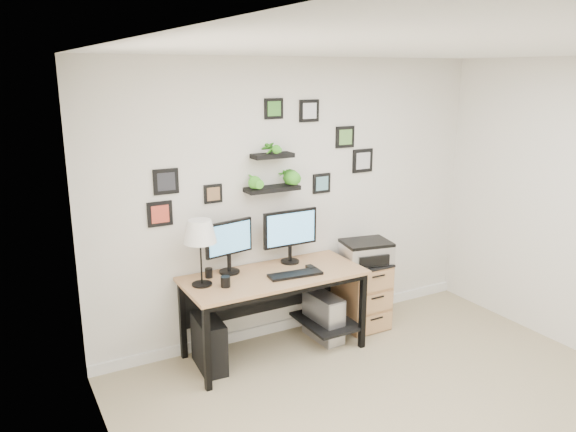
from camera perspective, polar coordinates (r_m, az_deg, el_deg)
room at (r=5.69m, az=0.87°, el=-10.71°), size 4.00×4.00×4.00m
desk at (r=5.03m, az=-1.25°, el=-7.06°), size 1.60×0.70×0.75m
monitor_left at (r=4.90m, az=-6.01°, el=-2.73°), size 0.46×0.21×0.47m
monitor_right at (r=5.13m, az=0.23°, el=-1.62°), size 0.54×0.17×0.50m
keyboard at (r=4.90m, az=0.74°, el=-5.95°), size 0.49×0.20×0.02m
mouse at (r=5.06m, az=2.31°, el=-5.23°), size 0.06×0.09×0.03m
table_lamp at (r=4.61m, az=-8.94°, el=-1.73°), size 0.28×0.28×0.56m
mug at (r=4.67m, az=-6.37°, el=-6.64°), size 0.08×0.08×0.09m
pen_cup at (r=4.89m, az=-8.05°, el=-5.75°), size 0.07×0.07×0.08m
pc_tower_black at (r=4.95m, az=-8.02°, el=-12.70°), size 0.23×0.46×0.45m
pc_tower_grey at (r=5.40m, az=3.65°, el=-10.20°), size 0.22×0.45×0.44m
file_cabinet at (r=5.67m, az=7.43°, el=-7.78°), size 0.43×0.53×0.67m
printer at (r=5.51m, az=7.96°, el=-3.59°), size 0.51×0.43×0.20m
wall_decor at (r=5.03m, az=-1.41°, el=5.10°), size 2.28×0.18×1.03m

